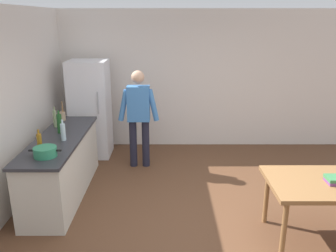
{
  "coord_description": "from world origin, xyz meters",
  "views": [
    {
      "loc": [
        -0.45,
        -3.89,
        2.53
      ],
      "look_at": [
        -0.46,
        0.98,
        1.01
      ],
      "focal_mm": 37.24,
      "sensor_mm": 36.0,
      "label": 1
    }
  ],
  "objects": [
    {
      "name": "bottle_vinegar_tall",
      "position": [
        -2.2,
        1.3,
        1.04
      ],
      "size": [
        0.06,
        0.06,
        0.32
      ],
      "color": "gray",
      "rests_on": "kitchen_counter"
    },
    {
      "name": "bottle_water_clear",
      "position": [
        -1.9,
        0.67,
        1.03
      ],
      "size": [
        0.07,
        0.07,
        0.3
      ],
      "color": "silver",
      "rests_on": "kitchen_counter"
    },
    {
      "name": "refrigerator",
      "position": [
        -1.9,
        2.4,
        0.9
      ],
      "size": [
        0.7,
        0.67,
        1.8
      ],
      "color": "white",
      "rests_on": "ground_plane"
    },
    {
      "name": "cooking_pot",
      "position": [
        -1.95,
        0.08,
        0.96
      ],
      "size": [
        0.4,
        0.28,
        0.12
      ],
      "color": "#2D845B",
      "rests_on": "kitchen_counter"
    },
    {
      "name": "wall_back",
      "position": [
        0.0,
        3.0,
        1.35
      ],
      "size": [
        6.4,
        0.12,
        2.7
      ],
      "primitive_type": "cube",
      "color": "silver",
      "rests_on": "ground_plane"
    },
    {
      "name": "dining_table",
      "position": [
        1.4,
        -0.3,
        0.67
      ],
      "size": [
        1.4,
        0.9,
        0.75
      ],
      "color": "olive",
      "rests_on": "ground_plane"
    },
    {
      "name": "ground_plane",
      "position": [
        0.0,
        0.0,
        0.0
      ],
      "size": [
        14.0,
        14.0,
        0.0
      ],
      "primitive_type": "plane",
      "color": "brown"
    },
    {
      "name": "person",
      "position": [
        -0.95,
        1.85,
        0.98
      ],
      "size": [
        0.7,
        0.22,
        1.7
      ],
      "color": "#1E1E2D",
      "rests_on": "ground_plane"
    },
    {
      "name": "kitchen_counter",
      "position": [
        -2.0,
        0.8,
        0.45
      ],
      "size": [
        0.64,
        2.2,
        0.9
      ],
      "color": "beige",
      "rests_on": "ground_plane"
    },
    {
      "name": "bottle_oil_amber",
      "position": [
        -2.09,
        0.28,
        1.02
      ],
      "size": [
        0.06,
        0.06,
        0.28
      ],
      "color": "#996619",
      "rests_on": "kitchen_counter"
    },
    {
      "name": "utensil_jar",
      "position": [
        -2.21,
        1.66,
        0.98
      ],
      "size": [
        0.11,
        0.11,
        0.32
      ],
      "color": "tan",
      "rests_on": "kitchen_counter"
    },
    {
      "name": "bottle_wine_green",
      "position": [
        -2.05,
        1.0,
        1.05
      ],
      "size": [
        0.08,
        0.08,
        0.34
      ],
      "color": "#1E5123",
      "rests_on": "kitchen_counter"
    }
  ]
}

